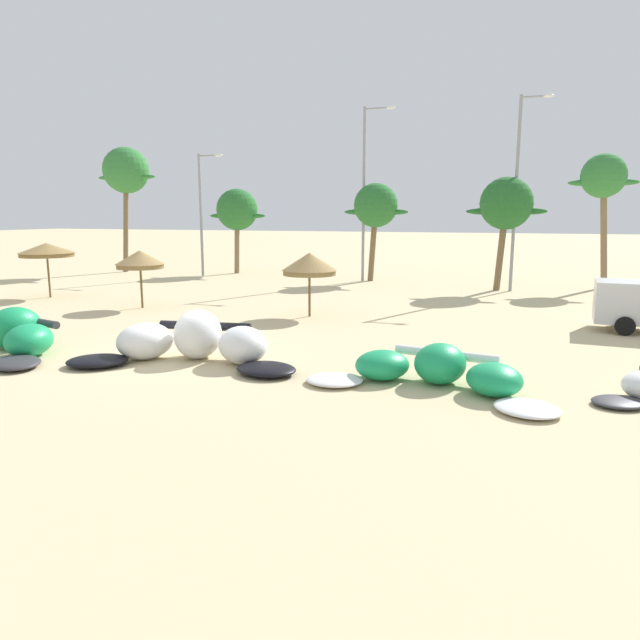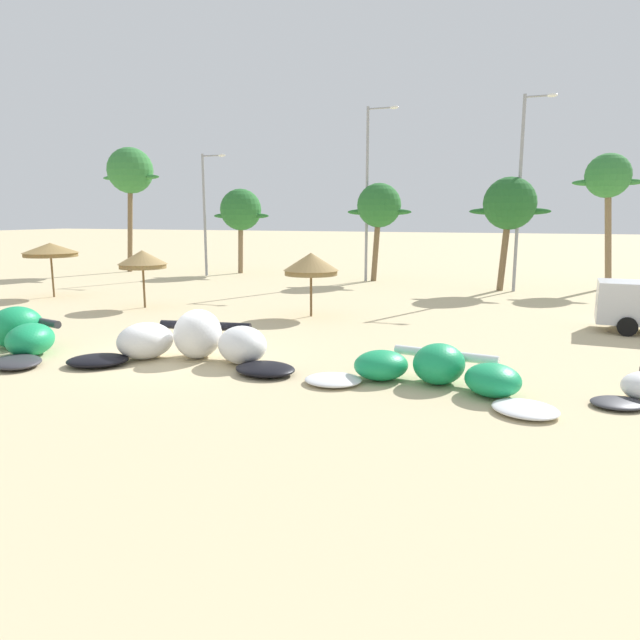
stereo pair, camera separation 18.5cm
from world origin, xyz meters
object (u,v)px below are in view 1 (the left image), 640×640
object	(u,v)px
beach_umbrella_near_van	(47,250)
palm_leftmost	(126,172)
kite_center	(436,371)
lamppost_west	(203,208)
lamppost_west_center	(366,187)
lamppost_east_center	(518,185)
palm_center_right	(604,179)
beach_umbrella_near_palms	(309,264)
palm_left	(237,210)
kite_left	(4,334)
palm_center_left	(506,205)
palm_left_of_gap	(376,207)
kite_left_of_center	(193,342)
beach_umbrella_middle	(140,259)

from	to	relation	value
beach_umbrella_near_van	palm_leftmost	bearing A→B (deg)	110.60
kite_center	lamppost_west	distance (m)	29.34
lamppost_west_center	lamppost_east_center	bearing A→B (deg)	-12.32
palm_center_right	lamppost_west	distance (m)	25.37
beach_umbrella_near_palms	palm_left	distance (m)	19.40
kite_center	palm_leftmost	size ratio (longest dim) A/B	0.71
kite_left	kite_center	world-z (taller)	kite_left
palm_center_right	lamppost_west_center	xyz separation A→B (m)	(-13.72, -1.46, -0.29)
beach_umbrella_near_van	palm_leftmost	distance (m)	14.57
palm_center_left	kite_center	bearing A→B (deg)	-91.68
palm_leftmost	beach_umbrella_near_palms	bearing A→B (deg)	-34.75
beach_umbrella_near_van	palm_center_right	distance (m)	30.89
kite_left	palm_left_of_gap	distance (m)	24.20
lamppost_west_center	beach_umbrella_near_palms	bearing A→B (deg)	-84.19
kite_left_of_center	lamppost_west	size ratio (longest dim) A/B	0.83
kite_center	beach_umbrella_near_van	bearing A→B (deg)	156.72
beach_umbrella_middle	lamppost_east_center	world-z (taller)	lamppost_east_center
palm_center_right	kite_left_of_center	bearing A→B (deg)	-118.69
lamppost_west_center	palm_center_right	bearing A→B (deg)	6.07
palm_center_right	beach_umbrella_near_palms	bearing A→B (deg)	-129.27
beach_umbrella_near_palms	palm_center_left	bearing A→B (deg)	58.39
palm_left_of_gap	lamppost_west_center	xyz separation A→B (m)	(-0.58, -0.29, 1.23)
beach_umbrella_middle	palm_center_left	size ratio (longest dim) A/B	0.42
palm_center_right	kite_left	bearing A→B (deg)	-128.43
beach_umbrella_middle	palm_leftmost	xyz separation A→B (m)	(-11.50, 14.10, 5.11)
kite_center	palm_left	distance (m)	30.28
kite_left	palm_leftmost	xyz separation A→B (m)	(-12.71, 22.71, 6.83)
beach_umbrella_middle	palm_center_right	world-z (taller)	palm_center_right
palm_left_of_gap	lamppost_west_center	size ratio (longest dim) A/B	0.58
beach_umbrella_near_palms	palm_left	xyz separation A→B (m)	(-11.52, 15.43, 2.33)
palm_left_of_gap	lamppost_east_center	xyz separation A→B (m)	(8.60, -2.30, 1.06)
kite_left_of_center	lamppost_west	world-z (taller)	lamppost_west
palm_center_right	lamppost_west_center	bearing A→B (deg)	-173.93
palm_center_right	lamppost_east_center	bearing A→B (deg)	-142.62
kite_left	beach_umbrella_near_palms	xyz separation A→B (m)	(6.87, 9.13, 1.71)
palm_left	lamppost_west_center	size ratio (longest dim) A/B	0.56
lamppost_east_center	beach_umbrella_middle	bearing A→B (deg)	-142.62
kite_center	palm_left	xyz separation A→B (m)	(-18.14, 23.90, 4.15)
kite_left	beach_umbrella_near_palms	bearing A→B (deg)	53.01
kite_center	lamppost_west_center	distance (m)	24.15
palm_leftmost	lamppost_west	size ratio (longest dim) A/B	1.09
beach_umbrella_near_van	beach_umbrella_middle	xyz separation A→B (m)	(6.67, -1.25, -0.23)
palm_leftmost	kite_left	bearing A→B (deg)	-60.77
beach_umbrella_middle	beach_umbrella_near_palms	xyz separation A→B (m)	(8.08, 0.51, -0.01)
kite_center	palm_center_left	xyz separation A→B (m)	(0.59, 20.18, 4.39)
kite_left	beach_umbrella_near_van	distance (m)	12.77
kite_center	beach_umbrella_middle	size ratio (longest dim) A/B	2.43
palm_left_of_gap	palm_center_left	bearing A→B (deg)	-15.35
kite_left	beach_umbrella_near_van	bearing A→B (deg)	128.62
beach_umbrella_middle	palm_left_of_gap	xyz separation A→B (m)	(7.28, 14.43, 2.52)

